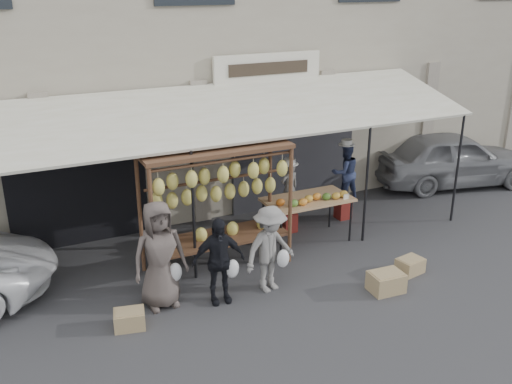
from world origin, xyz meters
TOP-DOWN VIEW (x-y plane):
  - ground_plane at (0.00, 0.00)m, footprint 90.00×90.00m
  - shophouse at (-0.00, 6.50)m, footprint 24.00×6.15m
  - awning at (0.01, 2.28)m, footprint 10.00×2.35m
  - banana_rack at (-0.49, 1.34)m, footprint 2.60×0.90m
  - produce_table at (1.49, 1.56)m, footprint 1.70×0.90m
  - vendor_left at (1.39, 2.18)m, footprint 0.42×0.30m
  - vendor_right at (2.78, 2.27)m, footprint 0.64×0.51m
  - customer_left at (-1.78, 0.56)m, footprint 0.88×0.60m
  - customer_mid at (-0.92, 0.28)m, footprint 0.87×0.43m
  - customer_right at (-0.03, 0.25)m, footprint 1.06×0.75m
  - stool_left at (1.39, 2.18)m, footprint 0.35×0.35m
  - stool_right at (2.78, 2.27)m, footprint 0.31×0.31m
  - crate_near_a at (1.69, -0.63)m, footprint 0.57×0.45m
  - crate_near_b at (2.47, -0.31)m, footprint 0.50×0.41m
  - crate_far at (-2.40, 0.15)m, footprint 0.51×0.43m
  - sedan at (6.44, 2.92)m, footprint 4.27×2.46m

SIDE VIEW (x-z plane):
  - ground_plane at x=0.00m, z-range 0.00..0.00m
  - crate_near_b at x=2.47m, z-range 0.00..0.27m
  - crate_far at x=-2.40m, z-range 0.00..0.27m
  - crate_near_a at x=1.69m, z-range 0.00..0.33m
  - stool_left at x=1.39m, z-range 0.00..0.40m
  - stool_right at x=2.78m, z-range 0.00..0.41m
  - sedan at x=6.44m, z-range 0.00..1.37m
  - customer_mid at x=-0.92m, z-range 0.00..1.44m
  - customer_right at x=-0.03m, z-range 0.00..1.49m
  - customer_left at x=-1.78m, z-range 0.00..1.75m
  - produce_table at x=1.49m, z-range 0.36..1.40m
  - vendor_left at x=1.39m, z-range 0.40..1.48m
  - vendor_right at x=2.78m, z-range 0.41..1.68m
  - banana_rack at x=-0.49m, z-range 0.45..2.68m
  - awning at x=0.01m, z-range 1.12..4.03m
  - shophouse at x=0.00m, z-range 0.00..7.30m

